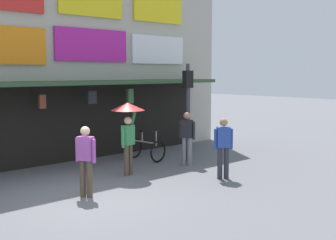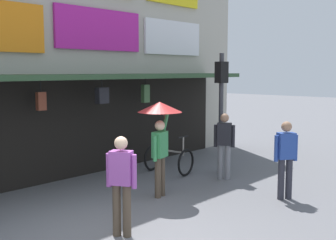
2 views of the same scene
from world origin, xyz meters
name	(u,v)px [view 2 (image 2 of 2)]	position (x,y,z in m)	size (l,w,h in m)	color
ground_plane	(116,240)	(0.00, 0.00, 0.00)	(80.00, 80.00, 0.00)	slate
traffic_light_far	(221,94)	(4.96, 1.44, 2.14)	(0.32, 0.35, 3.20)	#38383D
bicycle_parked	(169,159)	(4.00, 2.44, 0.39)	(0.84, 1.23, 1.05)	black
pedestrian_in_green	(224,142)	(4.46, 0.97, 0.95)	(0.37, 0.47, 1.68)	gray
pedestrian_in_purple	(286,156)	(3.93, -0.97, 0.95)	(0.44, 0.39, 1.68)	#2D2D38
pedestrian_in_white	(121,180)	(0.19, 0.06, 0.95)	(0.36, 0.48, 1.68)	brown
pedestrian_with_umbrella	(160,122)	(2.26, 1.13, 1.64)	(0.96, 0.96, 2.08)	brown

